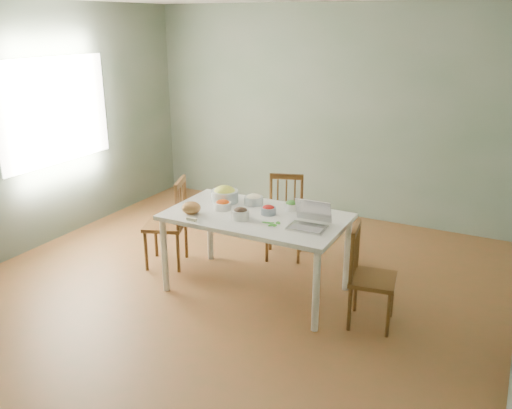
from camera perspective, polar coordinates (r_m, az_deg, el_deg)
The scene contains 19 objects.
floor at distance 5.28m, azimuth -2.52°, elevation -8.86°, with size 5.00×5.00×0.00m, color brown.
wall_back at distance 7.03m, azimuth 7.65°, elevation 9.75°, with size 5.00×0.00×2.70m, color slate.
wall_left at distance 6.40m, azimuth -22.69°, elevation 7.54°, with size 0.00×5.00×2.70m, color slate.
window_left at distance 6.56m, azimuth -20.76°, elevation 9.36°, with size 0.04×1.60×1.20m, color white.
dining_table at distance 5.06m, azimuth -0.00°, elevation -5.23°, with size 1.66×0.93×0.78m, color white, non-canonical shape.
chair_far at distance 5.76m, azimuth 3.07°, elevation -1.49°, with size 0.40×0.38×0.90m, color #472F11, non-canonical shape.
chair_left at distance 5.65m, azimuth -9.73°, elevation -1.92°, with size 0.42×0.40×0.95m, color #472F11, non-canonical shape.
chair_right at distance 4.60m, azimuth 12.48°, elevation -7.62°, with size 0.39×0.37×0.88m, color #472F11, non-canonical shape.
bread_boule at distance 4.95m, azimuth -6.98°, elevation -0.36°, with size 0.18×0.18×0.12m, color #9F723B.
butter_stick at distance 4.80m, azimuth -6.94°, elevation -1.60°, with size 0.10×0.03×0.03m, color #FBEFC4.
bowl_squash at distance 5.25m, azimuth -3.39°, elevation 1.12°, with size 0.27×0.27×0.16m, color yellow, non-canonical shape.
bowl_carrot at distance 5.05m, azimuth -3.59°, elevation -0.03°, with size 0.16×0.16×0.09m, color #D04207, non-canonical shape.
bowl_onion at distance 5.17m, azimuth -0.25°, elevation 0.55°, with size 0.18×0.18×0.10m, color beige, non-canonical shape.
bowl_mushroom at distance 4.79m, azimuth -1.68°, elevation -0.97°, with size 0.16×0.16×0.10m, color black, non-canonical shape.
bowl_redpep at distance 4.91m, azimuth 1.35°, elevation -0.58°, with size 0.14×0.14×0.08m, color red, non-canonical shape.
bowl_broccoli at distance 5.04m, azimuth 3.84°, elevation -0.09°, with size 0.14×0.14×0.09m, color #1E4C1F, non-canonical shape.
flatbread at distance 5.06m, azimuth 5.79°, elevation -0.47°, with size 0.21×0.21×0.02m, color tan.
basil_bunch at distance 4.70m, azimuth 1.57°, elevation -1.95°, with size 0.19×0.19×0.02m, color #2D6C21, non-canonical shape.
laptop at distance 4.57m, azimuth 5.56°, elevation -1.31°, with size 0.33×0.30×0.22m, color silver, non-canonical shape.
Camera 1 is at (2.35, -4.03, 2.48)m, focal length 37.24 mm.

